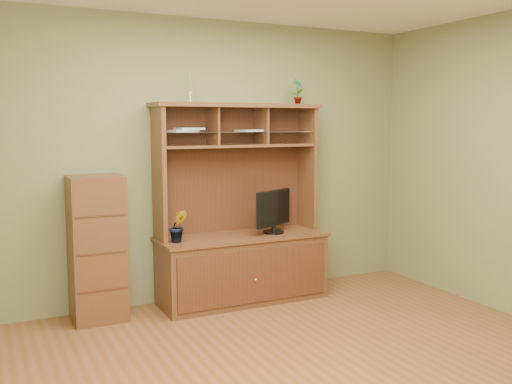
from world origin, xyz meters
TOP-DOWN VIEW (x-y plane):
  - room at (0.00, 0.00)m, footprint 4.54×4.04m
  - media_hutch at (0.24, 1.73)m, footprint 1.66×0.61m
  - monitor at (0.56, 1.65)m, footprint 0.48×0.29m
  - orchid_plant at (-0.42, 1.65)m, footprint 0.19×0.17m
  - top_plant at (0.90, 1.80)m, footprint 0.16×0.13m
  - reed_diffuser at (-0.23, 1.81)m, footprint 0.06×0.06m
  - magazines at (-0.07, 1.80)m, footprint 0.98×0.26m
  - side_cabinet at (-1.11, 1.78)m, footprint 0.45×0.41m

SIDE VIEW (x-z plane):
  - media_hutch at x=0.24m, z-range -0.43..1.47m
  - side_cabinet at x=-1.11m, z-range 0.00..1.27m
  - orchid_plant at x=-0.42m, z-range 0.65..0.94m
  - monitor at x=0.56m, z-range 0.66..1.08m
  - room at x=0.00m, z-range -0.02..2.72m
  - magazines at x=-0.07m, z-range 1.63..1.67m
  - reed_diffuser at x=-0.23m, z-range 1.87..2.15m
  - top_plant at x=0.90m, z-range 1.90..2.16m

